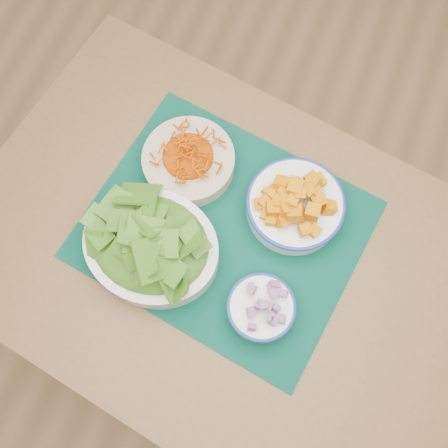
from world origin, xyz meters
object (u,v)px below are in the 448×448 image
(carrot_bowl, at_px, (188,159))
(squash_bowl, at_px, (296,202))
(table, at_px, (231,269))
(onion_bowl, at_px, (261,308))
(placemat, at_px, (224,229))
(lettuce_bowl, at_px, (150,244))

(carrot_bowl, bearing_deg, squash_bowl, -3.47)
(table, height_order, onion_bowl, onion_bowl)
(placemat, height_order, squash_bowl, squash_bowl)
(onion_bowl, bearing_deg, table, 138.32)
(placemat, bearing_deg, onion_bowl, -37.50)
(onion_bowl, bearing_deg, carrot_bowl, 136.65)
(lettuce_bowl, bearing_deg, carrot_bowl, 93.55)
(placemat, xyz_separation_m, carrot_bowl, (-0.12, 0.10, 0.04))
(placemat, xyz_separation_m, lettuce_bowl, (-0.11, -0.10, 0.06))
(placemat, relative_size, lettuce_bowl, 1.96)
(squash_bowl, height_order, lettuce_bowl, lettuce_bowl)
(table, bearing_deg, carrot_bowl, 144.45)
(table, distance_m, onion_bowl, 0.19)
(carrot_bowl, bearing_deg, placemat, -40.76)
(placemat, xyz_separation_m, squash_bowl, (0.12, 0.09, 0.05))
(lettuce_bowl, bearing_deg, table, 19.61)
(table, xyz_separation_m, placemat, (-0.04, 0.05, 0.11))
(placemat, distance_m, lettuce_bowl, 0.16)
(squash_bowl, bearing_deg, lettuce_bowl, -141.18)
(table, xyz_separation_m, onion_bowl, (0.09, -0.08, 0.15))
(placemat, bearing_deg, carrot_bowl, 147.37)
(table, xyz_separation_m, lettuce_bowl, (-0.15, -0.05, 0.17))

